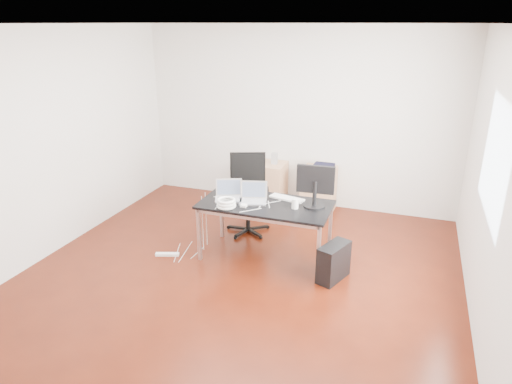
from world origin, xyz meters
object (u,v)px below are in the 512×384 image
(desk, at_px, (266,207))
(filing_cabinet_right, at_px, (318,190))
(office_chair, at_px, (248,190))
(filing_cabinet_left, at_px, (269,184))
(pc_tower, at_px, (334,262))

(desk, distance_m, filing_cabinet_right, 1.77)
(desk, height_order, office_chair, office_chair)
(office_chair, xyz_separation_m, filing_cabinet_left, (-0.01, 1.01, -0.26))
(filing_cabinet_left, distance_m, pc_tower, 2.43)
(filing_cabinet_right, height_order, pc_tower, filing_cabinet_right)
(desk, relative_size, pc_tower, 3.56)
(desk, xyz_separation_m, pc_tower, (0.91, -0.25, -0.46))
(desk, xyz_separation_m, filing_cabinet_right, (0.30, 1.72, -0.33))
(office_chair, xyz_separation_m, filing_cabinet_right, (0.80, 1.01, -0.26))
(office_chair, distance_m, filing_cabinet_right, 1.32)
(filing_cabinet_right, bearing_deg, pc_tower, -72.81)
(filing_cabinet_right, bearing_deg, office_chair, -128.21)
(office_chair, height_order, pc_tower, office_chair)
(desk, height_order, filing_cabinet_left, desk)
(filing_cabinet_left, relative_size, pc_tower, 1.56)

